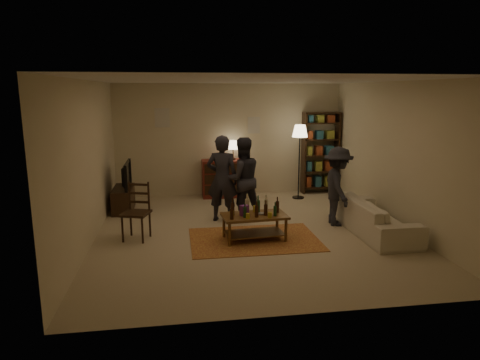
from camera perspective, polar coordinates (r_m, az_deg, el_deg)
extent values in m
plane|color=#C6B793|center=(7.87, 1.44, -6.89)|extent=(6.00, 6.00, 0.00)
plane|color=beige|center=(10.49, -1.41, 5.38)|extent=(5.50, 0.00, 5.50)
plane|color=beige|center=(7.57, -19.47, 2.21)|extent=(0.00, 6.00, 6.00)
plane|color=beige|center=(8.48, 20.15, 3.12)|extent=(0.00, 6.00, 6.00)
plane|color=beige|center=(4.69, 7.99, -2.82)|extent=(5.50, 0.00, 5.50)
plane|color=white|center=(7.46, 1.55, 13.16)|extent=(6.00, 6.00, 0.00)
cube|color=beige|center=(10.34, -10.33, 8.16)|extent=(0.35, 0.03, 0.45)
cube|color=beige|center=(10.53, 1.86, 7.31)|extent=(0.30, 0.03, 0.40)
cube|color=maroon|center=(7.47, 1.92, -7.91)|extent=(2.20, 1.50, 0.01)
cube|color=brown|center=(7.33, 1.94, -4.80)|extent=(1.14, 0.68, 0.04)
cube|color=brown|center=(7.43, 1.93, -7.09)|extent=(1.03, 0.57, 0.02)
cylinder|color=brown|center=(7.07, -1.41, -7.34)|extent=(0.05, 0.05, 0.41)
cylinder|color=brown|center=(7.32, 6.14, -6.73)|extent=(0.05, 0.05, 0.41)
cylinder|color=brown|center=(7.52, -2.16, -6.18)|extent=(0.05, 0.05, 0.41)
cylinder|color=brown|center=(7.75, 4.97, -5.65)|extent=(0.05, 0.05, 0.41)
cylinder|color=#AF9A28|center=(7.23, -1.09, -4.48)|extent=(0.07, 0.07, 0.10)
cylinder|color=#AF9A28|center=(7.10, 1.05, -4.82)|extent=(0.07, 0.07, 0.09)
cylinder|color=#AF9A28|center=(7.49, 2.00, -3.85)|extent=(0.07, 0.07, 0.11)
cylinder|color=#AF9A28|center=(7.17, 4.00, -4.67)|extent=(0.07, 0.07, 0.09)
cube|color=#7A3696|center=(7.28, 0.54, -4.03)|extent=(0.16, 0.14, 0.18)
cylinder|color=gray|center=(7.34, 2.89, -4.54)|extent=(0.12, 0.12, 0.03)
cube|color=black|center=(7.55, -13.73, -4.34)|extent=(0.55, 0.55, 0.04)
cylinder|color=black|center=(7.54, -15.40, -6.37)|extent=(0.04, 0.04, 0.46)
cylinder|color=black|center=(7.40, -12.89, -6.57)|extent=(0.04, 0.04, 0.46)
cylinder|color=black|center=(7.84, -14.34, -5.59)|extent=(0.04, 0.04, 0.46)
cylinder|color=black|center=(7.71, -11.92, -5.77)|extent=(0.04, 0.04, 0.46)
cube|color=black|center=(7.64, -13.32, -1.96)|extent=(0.35, 0.14, 0.52)
cube|color=black|center=(9.49, -15.28, -2.49)|extent=(0.40, 1.00, 0.50)
imported|color=black|center=(9.37, -15.33, 0.65)|extent=(0.13, 0.97, 0.56)
cube|color=maroon|center=(10.33, -2.29, 0.22)|extent=(1.00, 0.48, 0.90)
cube|color=black|center=(10.14, -2.12, -1.33)|extent=(0.92, 0.02, 0.22)
cube|color=black|center=(10.08, -2.13, 0.11)|extent=(0.92, 0.02, 0.22)
cube|color=black|center=(10.03, -2.14, 1.56)|extent=(0.92, 0.02, 0.22)
cylinder|color=black|center=(10.28, -0.92, 2.83)|extent=(0.12, 0.12, 0.04)
cylinder|color=black|center=(10.26, -0.92, 3.55)|extent=(0.02, 0.02, 0.22)
cone|color=#FFE5B2|center=(10.23, -0.93, 4.71)|extent=(0.26, 0.26, 0.20)
cube|color=black|center=(10.71, 8.48, 3.50)|extent=(0.04, 0.34, 2.00)
cube|color=black|center=(10.99, 12.77, 3.54)|extent=(0.04, 0.34, 2.00)
cube|color=black|center=(10.99, 10.49, -0.86)|extent=(0.90, 0.34, 0.03)
cube|color=black|center=(10.91, 10.56, 1.18)|extent=(0.90, 0.34, 0.03)
cube|color=black|center=(10.85, 10.64, 3.26)|extent=(0.90, 0.34, 0.03)
cube|color=black|center=(10.80, 10.72, 5.36)|extent=(0.90, 0.34, 0.03)
cube|color=black|center=(10.76, 10.81, 7.48)|extent=(0.90, 0.34, 0.03)
cube|color=black|center=(10.75, 10.86, 8.81)|extent=(0.90, 0.34, 0.03)
cube|color=#943F20|center=(10.87, 9.02, -0.18)|extent=(0.12, 0.22, 0.26)
cube|color=#276076|center=(10.95, 10.27, -0.13)|extent=(0.15, 0.22, 0.26)
cube|color=olive|center=(11.04, 11.59, -0.09)|extent=(0.18, 0.22, 0.26)
cube|color=#276076|center=(10.79, 9.09, 1.85)|extent=(0.12, 0.22, 0.24)
cube|color=olive|center=(10.87, 10.34, 1.88)|extent=(0.15, 0.22, 0.24)
cube|color=#943F20|center=(10.96, 11.68, 1.91)|extent=(0.18, 0.22, 0.24)
cube|color=olive|center=(10.73, 9.15, 3.90)|extent=(0.12, 0.22, 0.22)
cube|color=#943F20|center=(10.81, 10.42, 3.91)|extent=(0.15, 0.22, 0.22)
cube|color=#276076|center=(10.90, 11.76, 3.92)|extent=(0.18, 0.22, 0.22)
cube|color=#943F20|center=(10.69, 9.22, 5.97)|extent=(0.12, 0.22, 0.20)
cube|color=#276076|center=(10.77, 10.50, 5.97)|extent=(0.15, 0.22, 0.20)
cube|color=olive|center=(10.86, 11.85, 5.96)|extent=(0.18, 0.22, 0.20)
cube|color=#276076|center=(10.66, 9.29, 8.06)|extent=(0.12, 0.22, 0.18)
cube|color=olive|center=(10.74, 10.57, 8.04)|extent=(0.15, 0.22, 0.18)
cube|color=#943F20|center=(10.83, 11.94, 8.02)|extent=(0.18, 0.22, 0.18)
cylinder|color=black|center=(10.36, 7.76, -2.32)|extent=(0.28, 0.28, 0.03)
cylinder|color=black|center=(10.20, 7.87, 1.85)|extent=(0.03, 0.03, 1.56)
cone|color=#FFE5B2|center=(10.09, 8.01, 6.50)|extent=(0.36, 0.36, 0.28)
imported|color=beige|center=(8.09, 17.55, -4.68)|extent=(0.81, 2.08, 0.61)
imported|color=#222229|center=(8.32, -2.37, 0.19)|extent=(0.72, 0.59, 1.70)
imported|color=#292931|center=(8.42, 0.25, 0.15)|extent=(0.90, 0.76, 1.65)
imported|color=#23252B|center=(8.30, 12.88, -0.83)|extent=(0.66, 1.02, 1.50)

